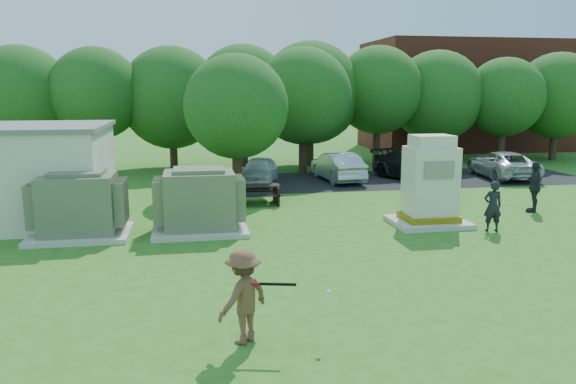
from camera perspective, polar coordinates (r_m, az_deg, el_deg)
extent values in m
plane|color=#2D6619|center=(14.46, 2.75, -7.94)|extent=(120.00, 120.00, 0.00)
cube|color=maroon|center=(45.53, 17.86, 9.29)|extent=(15.00, 8.00, 8.00)
cube|color=#232326|center=(29.05, 10.44, 1.29)|extent=(20.00, 6.00, 0.01)
cube|color=beige|center=(18.76, -20.29, -4.03)|extent=(3.00, 2.40, 0.15)
cube|color=#60684A|center=(18.55, -20.48, -1.11)|extent=(2.20, 1.80, 1.80)
cube|color=#60684A|center=(18.39, -20.68, 1.82)|extent=(1.60, 1.30, 0.12)
cube|color=#60684A|center=(18.82, -24.29, -1.14)|extent=(0.32, 1.50, 1.35)
cube|color=#60684A|center=(18.35, -16.59, -0.92)|extent=(0.32, 1.50, 1.35)
cube|color=beige|center=(18.43, -8.90, -3.74)|extent=(3.00, 2.40, 0.15)
cube|color=#616A4A|center=(18.22, -8.98, -0.77)|extent=(2.20, 1.80, 1.80)
cube|color=#616A4A|center=(18.06, -9.07, 2.22)|extent=(1.60, 1.30, 0.12)
cube|color=#616A4A|center=(18.24, -12.97, -0.81)|extent=(0.32, 1.50, 1.35)
cube|color=#616A4A|center=(18.28, -5.00, -0.56)|extent=(0.32, 1.50, 1.35)
cube|color=beige|center=(19.70, 14.06, -2.98)|extent=(2.50, 2.04, 0.17)
cube|color=yellow|center=(19.66, 14.08, -2.45)|extent=(1.76, 1.42, 0.20)
cube|color=beige|center=(19.43, 14.25, 1.12)|extent=(1.59, 1.25, 2.27)
cube|color=beige|center=(19.26, 14.42, 5.03)|extent=(1.31, 1.02, 0.40)
cube|color=gray|center=(18.77, 15.12, 2.16)|extent=(1.02, 0.05, 0.57)
cube|color=black|center=(22.35, -3.19, 0.63)|extent=(1.81, 0.70, 0.06)
cube|color=black|center=(22.94, -3.35, 0.12)|extent=(1.81, 0.25, 0.05)
cube|color=black|center=(21.86, -3.01, -0.40)|extent=(1.81, 0.25, 0.05)
cube|color=black|center=(22.34, -5.18, -0.37)|extent=(0.08, 1.36, 0.74)
cube|color=black|center=(22.52, -1.20, -0.24)|extent=(0.08, 1.36, 0.74)
imported|color=brown|center=(10.31, -4.56, -10.54)|extent=(1.28, 1.21, 1.74)
imported|color=black|center=(19.23, 20.08, -1.36)|extent=(0.64, 0.46, 1.66)
imported|color=#25252A|center=(22.81, 23.76, 0.48)|extent=(1.08, 1.15, 1.90)
imported|color=silver|center=(27.07, -2.96, 2.18)|extent=(2.50, 4.12, 1.31)
imported|color=#B4B4B9|center=(28.12, 5.05, 2.58)|extent=(1.91, 4.45, 1.42)
imported|color=black|center=(28.95, 12.77, 2.60)|extent=(3.77, 5.34, 1.44)
imported|color=#BABBBF|center=(31.04, 20.89, 2.62)|extent=(2.77, 5.15, 1.37)
cylinder|color=black|center=(10.10, -1.59, -9.34)|extent=(0.84, 0.25, 0.06)
cylinder|color=maroon|center=(10.12, -3.52, -9.32)|extent=(0.23, 0.11, 0.06)
sphere|color=white|center=(10.38, 4.12, -10.10)|extent=(0.09, 0.09, 0.09)
cylinder|color=#47301E|center=(34.15, -25.13, 3.85)|extent=(0.44, 0.44, 2.40)
sphere|color=#235B1C|center=(33.98, -25.51, 8.67)|extent=(5.60, 5.60, 5.60)
cylinder|color=#47301E|center=(32.71, -18.64, 4.39)|extent=(0.44, 0.44, 2.80)
sphere|color=#235B1C|center=(32.56, -18.94, 9.47)|extent=(5.00, 5.00, 5.00)
cylinder|color=#47301E|center=(33.17, -11.55, 4.37)|extent=(0.44, 0.44, 2.30)
sphere|color=#235B1C|center=(32.99, -11.74, 9.37)|extent=(5.80, 5.80, 5.80)
cylinder|color=#47301E|center=(32.38, -4.49, 4.76)|extent=(0.44, 0.44, 2.70)
sphere|color=#235B1C|center=(32.22, -4.57, 10.03)|extent=(5.40, 5.40, 5.40)
cylinder|color=#47301E|center=(33.59, 2.25, 4.82)|extent=(0.44, 0.44, 2.50)
sphere|color=#235B1C|center=(33.42, 2.28, 10.03)|extent=(6.00, 6.00, 6.00)
cylinder|color=#47301E|center=(34.25, 8.97, 5.15)|extent=(0.44, 0.44, 2.90)
sphere|color=#235B1C|center=(34.11, 9.12, 10.19)|extent=(5.20, 5.20, 5.20)
cylinder|color=#47301E|center=(36.31, 14.66, 4.84)|extent=(0.44, 0.44, 2.40)
sphere|color=#235B1C|center=(36.15, 14.88, 9.38)|extent=(5.60, 5.60, 5.60)
cylinder|color=#47301E|center=(37.35, 20.86, 4.80)|extent=(0.44, 0.44, 2.60)
sphere|color=#235B1C|center=(37.21, 21.13, 8.99)|extent=(4.80, 4.80, 4.80)
cylinder|color=#47301E|center=(40.03, 25.36, 4.74)|extent=(0.44, 0.44, 2.50)
sphere|color=#235B1C|center=(39.90, 25.69, 8.84)|extent=(5.40, 5.40, 5.40)
cylinder|color=#47301E|center=(25.19, -5.19, 2.77)|extent=(0.44, 0.44, 2.40)
sphere|color=#235B1C|center=(24.97, -5.28, 8.65)|extent=(4.60, 4.60, 4.60)
cylinder|color=#47301E|center=(30.65, 1.51, 4.38)|extent=(0.44, 0.44, 2.60)
sphere|color=#235B1C|center=(30.48, 1.54, 9.73)|extent=(5.20, 5.20, 5.20)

